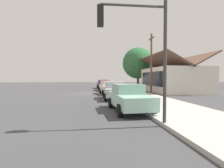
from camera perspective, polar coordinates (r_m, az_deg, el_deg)
name	(u,v)px	position (r m, az deg, el deg)	size (l,w,h in m)	color
ground_plane	(86,93)	(23.60, -8.13, -2.87)	(120.00, 120.00, 0.00)	#424244
sidewalk_curb	(129,92)	(24.10, 5.32, -2.57)	(60.00, 4.20, 0.16)	#B2AFA8
car_navy	(103,84)	(34.09, -2.87, 0.00)	(4.78, 2.16, 1.59)	navy
car_cherry	(105,85)	(28.26, -2.06, -0.40)	(4.93, 2.04, 1.59)	red
car_ivory	(109,87)	(22.30, -1.02, -1.04)	(4.62, 2.18, 1.59)	silver
car_silver	(115,90)	(17.08, 0.85, -1.95)	(4.65, 2.19, 1.59)	silver
car_seafoam	(129,97)	(11.02, 5.17, -4.13)	(4.77, 2.18, 1.59)	#9ED1BC
storefront_building	(173,79)	(26.89, 18.37, 1.49)	(10.67, 6.53, 5.11)	silver
shade_tree	(138,63)	(33.32, 8.09, 6.39)	(5.55, 5.55, 7.35)	brown
traffic_light_main	(139,40)	(7.55, 8.47, 13.46)	(0.37, 2.79, 5.20)	#383833
utility_pole_wooden	(151,62)	(23.77, 12.06, 6.62)	(1.80, 0.24, 7.50)	brown
fire_hydrant_red	(117,88)	(25.45, 1.46, -1.38)	(0.22, 0.22, 0.71)	red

